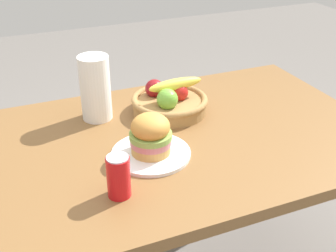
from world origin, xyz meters
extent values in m
cube|color=brown|center=(0.00, 0.00, 0.73)|extent=(1.40, 0.90, 0.04)
cylinder|color=brown|center=(-0.62, 0.37, 0.35)|extent=(0.07, 0.07, 0.71)
cylinder|color=brown|center=(0.62, 0.37, 0.35)|extent=(0.07, 0.07, 0.71)
cylinder|color=white|center=(-0.14, -0.08, 0.76)|extent=(0.26, 0.26, 0.01)
cylinder|color=tan|center=(-0.14, -0.08, 0.78)|extent=(0.13, 0.13, 0.03)
cylinder|color=#C67075|center=(-0.14, -0.08, 0.80)|extent=(0.13, 0.13, 0.02)
cylinder|color=#84A84C|center=(-0.14, -0.08, 0.82)|extent=(0.14, 0.14, 0.02)
ellipsoid|color=gold|center=(-0.14, -0.08, 0.85)|extent=(0.12, 0.12, 0.08)
cylinder|color=red|center=(-0.29, -0.24, 0.81)|extent=(0.07, 0.07, 0.12)
cylinder|color=silver|center=(-0.29, -0.24, 0.87)|extent=(0.06, 0.06, 0.00)
cylinder|color=#9E7542|center=(0.04, 0.18, 0.78)|extent=(0.28, 0.28, 0.05)
torus|color=#9E7542|center=(0.04, 0.18, 0.80)|extent=(0.29, 0.29, 0.02)
sphere|color=red|center=(0.07, 0.18, 0.83)|extent=(0.07, 0.07, 0.07)
sphere|color=maroon|center=(0.00, 0.24, 0.83)|extent=(0.07, 0.07, 0.07)
sphere|color=#6BAD38|center=(0.01, 0.13, 0.83)|extent=(0.08, 0.08, 0.08)
ellipsoid|color=yellow|center=(0.06, 0.18, 0.86)|extent=(0.22, 0.07, 0.06)
cylinder|color=white|center=(-0.23, 0.24, 0.87)|extent=(0.11, 0.11, 0.24)
camera|label=1|loc=(-0.54, -1.18, 1.50)|focal=46.24mm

